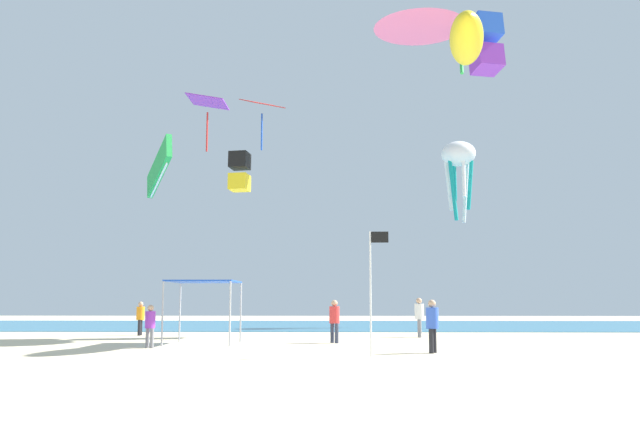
{
  "coord_description": "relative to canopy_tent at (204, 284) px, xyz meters",
  "views": [
    {
      "loc": [
        1.01,
        -20.92,
        1.7
      ],
      "look_at": [
        0.19,
        12.67,
        5.95
      ],
      "focal_mm": 36.3,
      "sensor_mm": 36.0,
      "label": 1
    }
  ],
  "objects": [
    {
      "name": "ground",
      "position": [
        4.33,
        -5.28,
        -2.42
      ],
      "size": [
        110.0,
        110.0,
        0.1
      ],
      "primitive_type": "cube",
      "color": "beige"
    },
    {
      "name": "ocean_strip",
      "position": [
        4.33,
        20.05,
        -2.36
      ],
      "size": [
        110.0,
        20.3,
        0.03
      ],
      "primitive_type": "cube",
      "color": "teal",
      "rests_on": "ground"
    },
    {
      "name": "canopy_tent",
      "position": [
        0.0,
        0.0,
        0.0
      ],
      "size": [
        2.66,
        2.85,
        2.52
      ],
      "color": "#B2B2B7",
      "rests_on": "ground"
    },
    {
      "name": "person_near_tent",
      "position": [
        8.54,
        -4.44,
        -1.34
      ],
      "size": [
        0.42,
        0.44,
        1.75
      ],
      "rotation": [
        0.0,
        0.0,
        4.25
      ],
      "color": "black",
      "rests_on": "ground"
    },
    {
      "name": "person_leftmost",
      "position": [
        -4.48,
        6.33,
        -1.39
      ],
      "size": [
        0.4,
        0.45,
        1.68
      ],
      "rotation": [
        0.0,
        0.0,
        4.75
      ],
      "color": "black",
      "rests_on": "ground"
    },
    {
      "name": "person_central",
      "position": [
        9.31,
        4.97,
        -1.28
      ],
      "size": [
        0.44,
        0.5,
        1.86
      ],
      "rotation": [
        0.0,
        0.0,
        1.51
      ],
      "color": "slate",
      "rests_on": "ground"
    },
    {
      "name": "person_rightmost",
      "position": [
        -1.49,
        -2.34,
        -1.45
      ],
      "size": [
        0.37,
        0.37,
        1.57
      ],
      "rotation": [
        0.0,
        0.0,
        5.6
      ],
      "color": "slate",
      "rests_on": "ground"
    },
    {
      "name": "person_far_shore",
      "position": [
        5.28,
        0.64,
        -1.34
      ],
      "size": [
        0.42,
        0.42,
        1.75
      ],
      "rotation": [
        0.0,
        0.0,
        5.33
      ],
      "color": "#33384C",
      "rests_on": "ground"
    },
    {
      "name": "banner_flag",
      "position": [
        6.49,
        -5.81,
        -0.05
      ],
      "size": [
        0.61,
        0.06,
        3.89
      ],
      "color": "silver",
      "rests_on": "ground"
    },
    {
      "name": "kite_box_blue",
      "position": [
        13.82,
        8.72,
        13.63
      ],
      "size": [
        1.81,
        1.94,
        3.3
      ],
      "rotation": [
        0.0,
        0.0,
        0.23
      ],
      "color": "blue"
    },
    {
      "name": "kite_diamond_purple",
      "position": [
        -3.13,
        15.17,
        12.3
      ],
      "size": [
        2.51,
        2.54,
        3.63
      ],
      "rotation": [
        0.0,
        0.0,
        4.7
      ],
      "color": "purple"
    },
    {
      "name": "kite_parafoil_green",
      "position": [
        -7.14,
        18.35,
        8.68
      ],
      "size": [
        3.22,
        5.6,
        3.72
      ],
      "rotation": [
        0.0,
        0.0,
        2.07
      ],
      "color": "green"
    },
    {
      "name": "kite_octopus_white",
      "position": [
        13.77,
        17.34,
        9.06
      ],
      "size": [
        2.84,
        2.84,
        5.53
      ],
      "rotation": [
        0.0,
        0.0,
        4.96
      ],
      "color": "white"
    },
    {
      "name": "kite_inflatable_yellow",
      "position": [
        11.0,
        0.59,
        10.54
      ],
      "size": [
        2.44,
        5.12,
        1.84
      ],
      "rotation": [
        0.0,
        0.0,
        1.39
      ],
      "color": "yellow"
    },
    {
      "name": "kite_delta_pink",
      "position": [
        9.73,
        5.76,
        13.76
      ],
      "size": [
        5.51,
        5.52,
        3.74
      ],
      "rotation": [
        0.0,
        0.0,
        2.97
      ],
      "color": "pink"
    },
    {
      "name": "kite_box_black",
      "position": [
        0.55,
        5.37,
        5.75
      ],
      "size": [
        1.06,
        1.09,
        1.95
      ],
      "rotation": [
        0.0,
        0.0,
        6.1
      ],
      "color": "black"
    },
    {
      "name": "kite_diamond_red",
      "position": [
        -0.12,
        20.35,
        13.76
      ],
      "size": [
        3.57,
        3.53,
        4.03
      ],
      "rotation": [
        0.0,
        0.0,
        3.74
      ],
      "color": "red"
    }
  ]
}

